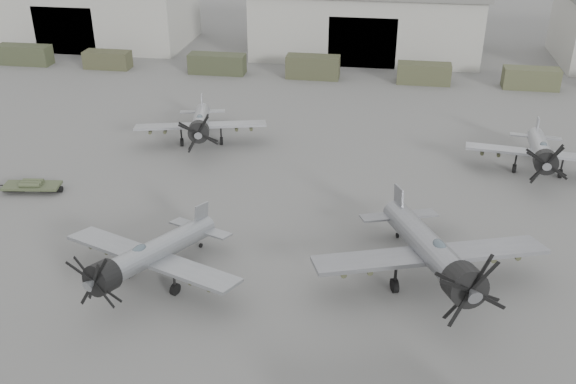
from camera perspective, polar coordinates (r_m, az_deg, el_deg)
name	(u,v)px	position (r m, az deg, el deg)	size (l,w,h in m)	color
hangar_left	(86,9)	(94.81, -17.54, 15.24)	(29.00, 14.80, 8.70)	#97978D
hangar_center	(366,19)	(85.41, 6.93, 15.03)	(29.00, 14.80, 8.70)	#97978D
support_truck_0	(24,55)	(86.69, -22.38, 11.22)	(6.61, 2.20, 2.35)	#353A26
support_truck_1	(108,60)	(81.76, -15.75, 11.26)	(5.52, 2.20, 2.07)	#3B3D27
support_truck_2	(217,64)	(77.16, -6.32, 11.26)	(6.62, 2.20, 2.30)	#343925
support_truck_3	(313,67)	(75.00, 2.23, 11.05)	(6.09, 2.20, 2.60)	#393C27
support_truck_4	(424,73)	(74.66, 11.98, 10.27)	(5.92, 2.20, 2.28)	#3E412A
support_truck_5	(531,78)	(76.15, 20.78, 9.43)	(5.97, 2.20, 2.29)	#42462D
aircraft_mid_1	(147,256)	(38.01, -12.41, -5.58)	(11.55, 10.43, 4.66)	gray
aircraft_mid_2	(433,253)	(37.61, 12.78, -5.30)	(13.75, 12.38, 5.52)	gray
aircraft_far_0	(200,123)	(56.47, -7.79, 6.07)	(11.57, 10.41, 4.60)	#9A9DA3
aircraft_far_1	(541,151)	(54.18, 21.58, 3.39)	(11.60, 10.44, 4.61)	#9DA0A6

